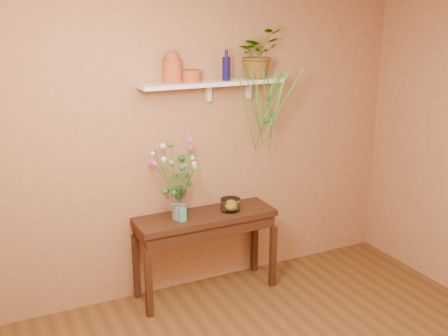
{
  "coord_description": "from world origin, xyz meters",
  "views": [
    {
      "loc": [
        -1.86,
        -2.3,
        2.5
      ],
      "look_at": [
        0.0,
        1.55,
        1.25
      ],
      "focal_mm": 42.68,
      "sensor_mm": 36.0,
      "label": 1
    }
  ],
  "objects_px": {
    "blue_bottle": "(226,68)",
    "spider_plant": "(257,53)",
    "glass_vase": "(179,206)",
    "glass_bowl": "(230,205)",
    "terracotta_jug": "(172,68)",
    "bouquet": "(178,165)",
    "sideboard": "(206,226)"
  },
  "relations": [
    {
      "from": "blue_bottle",
      "to": "spider_plant",
      "type": "relative_size",
      "value": 0.61
    },
    {
      "from": "glass_vase",
      "to": "glass_bowl",
      "type": "height_order",
      "value": "glass_vase"
    },
    {
      "from": "blue_bottle",
      "to": "glass_bowl",
      "type": "xyz_separation_m",
      "value": [
        0.0,
        -0.08,
        -1.22
      ]
    },
    {
      "from": "glass_vase",
      "to": "glass_bowl",
      "type": "bearing_deg",
      "value": -1.5
    },
    {
      "from": "terracotta_jug",
      "to": "blue_bottle",
      "type": "distance_m",
      "value": 0.48
    },
    {
      "from": "terracotta_jug",
      "to": "glass_bowl",
      "type": "relative_size",
      "value": 1.45
    },
    {
      "from": "blue_bottle",
      "to": "bouquet",
      "type": "relative_size",
      "value": 0.45
    },
    {
      "from": "blue_bottle",
      "to": "glass_vase",
      "type": "height_order",
      "value": "blue_bottle"
    },
    {
      "from": "sideboard",
      "to": "terracotta_jug",
      "type": "relative_size",
      "value": 4.79
    },
    {
      "from": "terracotta_jug",
      "to": "glass_vase",
      "type": "height_order",
      "value": "terracotta_jug"
    },
    {
      "from": "spider_plant",
      "to": "glass_bowl",
      "type": "relative_size",
      "value": 2.37
    },
    {
      "from": "terracotta_jug",
      "to": "bouquet",
      "type": "bearing_deg",
      "value": -94.99
    },
    {
      "from": "bouquet",
      "to": "glass_bowl",
      "type": "distance_m",
      "value": 0.65
    },
    {
      "from": "blue_bottle",
      "to": "spider_plant",
      "type": "xyz_separation_m",
      "value": [
        0.33,
        0.05,
        0.11
      ]
    },
    {
      "from": "spider_plant",
      "to": "blue_bottle",
      "type": "bearing_deg",
      "value": -171.71
    },
    {
      "from": "blue_bottle",
      "to": "bouquet",
      "type": "distance_m",
      "value": 0.93
    },
    {
      "from": "sideboard",
      "to": "terracotta_jug",
      "type": "bearing_deg",
      "value": 151.94
    },
    {
      "from": "sideboard",
      "to": "bouquet",
      "type": "distance_m",
      "value": 0.64
    },
    {
      "from": "spider_plant",
      "to": "glass_vase",
      "type": "bearing_deg",
      "value": -171.68
    },
    {
      "from": "bouquet",
      "to": "spider_plant",
      "type": "bearing_deg",
      "value": 6.61
    },
    {
      "from": "terracotta_jug",
      "to": "glass_vase",
      "type": "relative_size",
      "value": 0.95
    },
    {
      "from": "spider_plant",
      "to": "bouquet",
      "type": "height_order",
      "value": "spider_plant"
    },
    {
      "from": "sideboard",
      "to": "terracotta_jug",
      "type": "distance_m",
      "value": 1.43
    },
    {
      "from": "terracotta_jug",
      "to": "spider_plant",
      "type": "xyz_separation_m",
      "value": [
        0.8,
        -0.0,
        0.09
      ]
    },
    {
      "from": "sideboard",
      "to": "glass_vase",
      "type": "height_order",
      "value": "glass_vase"
    },
    {
      "from": "glass_vase",
      "to": "bouquet",
      "type": "relative_size",
      "value": 0.47
    },
    {
      "from": "blue_bottle",
      "to": "glass_vase",
      "type": "bearing_deg",
      "value": -171.66
    },
    {
      "from": "terracotta_jug",
      "to": "glass_vase",
      "type": "bearing_deg",
      "value": -97.27
    },
    {
      "from": "glass_vase",
      "to": "sideboard",
      "type": "bearing_deg",
      "value": -0.55
    },
    {
      "from": "glass_bowl",
      "to": "sideboard",
      "type": "bearing_deg",
      "value": 177.53
    },
    {
      "from": "sideboard",
      "to": "glass_bowl",
      "type": "xyz_separation_m",
      "value": [
        0.24,
        -0.01,
        0.16
      ]
    },
    {
      "from": "spider_plant",
      "to": "glass_bowl",
      "type": "xyz_separation_m",
      "value": [
        -0.33,
        -0.13,
        -1.33
      ]
    }
  ]
}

